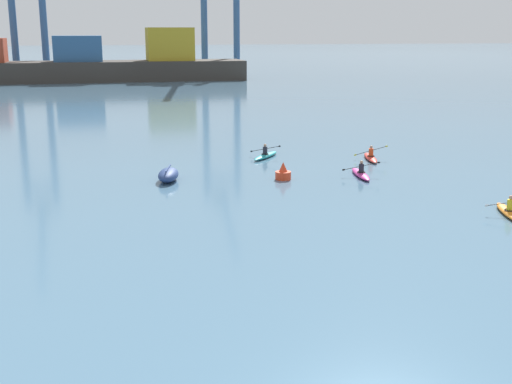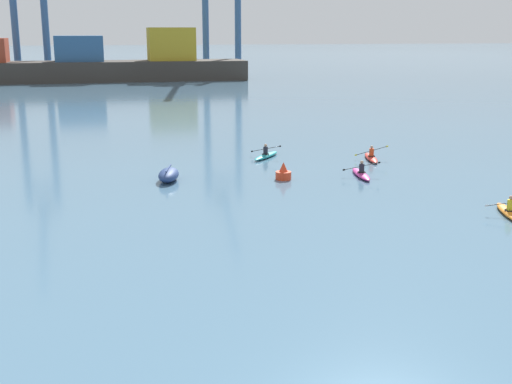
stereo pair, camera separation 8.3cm
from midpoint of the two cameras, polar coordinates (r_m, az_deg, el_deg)
container_barge at (r=115.84m, az=-14.75°, el=10.57°), size 55.29×8.93×8.79m
capsized_dinghy at (r=37.52m, az=-7.62°, el=1.48°), size 1.70×2.79×0.76m
channel_buoy at (r=37.62m, az=2.29°, el=1.63°), size 0.90×0.90×1.00m
kayak_red at (r=44.06m, az=9.79°, el=2.98°), size 2.18×3.45×0.97m
kayak_magenta at (r=38.89m, az=8.95°, el=1.59°), size 2.24×3.45×0.95m
kayak_orange at (r=32.44m, az=20.89°, el=-1.58°), size 2.18×3.42×0.95m
kayak_teal at (r=44.10m, az=0.78°, el=3.19°), size 2.60×3.03×0.95m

